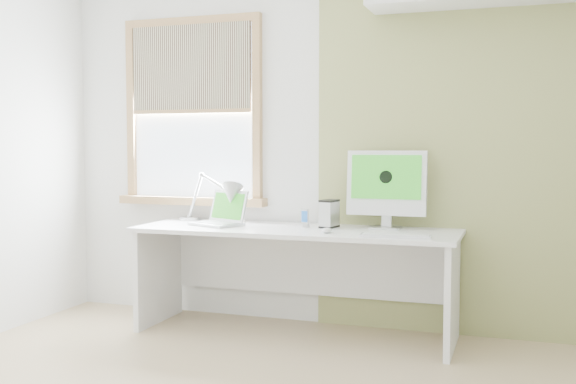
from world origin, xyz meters
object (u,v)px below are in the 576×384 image
at_px(desk_lamp, 223,197).
at_px(laptop, 221,216).
at_px(desk, 298,256).
at_px(external_drive, 329,214).
at_px(imac, 387,185).

relative_size(desk_lamp, laptop, 1.43).
bearing_deg(desk, external_drive, 16.04).
distance_m(laptop, external_drive, 0.77).
height_order(laptop, imac, imac).
relative_size(external_drive, imac, 0.36).
bearing_deg(desk_lamp, external_drive, 0.74).
relative_size(desk_lamp, external_drive, 3.18).
bearing_deg(imac, desk_lamp, -175.58).
distance_m(desk_lamp, laptop, 0.15).
bearing_deg(desk_lamp, imac, 4.42).
xyz_separation_m(desk_lamp, imac, (1.17, 0.09, 0.10)).
xyz_separation_m(desk_lamp, laptop, (0.02, -0.08, -0.13)).
xyz_separation_m(desk, imac, (0.59, 0.14, 0.49)).
bearing_deg(desk, laptop, -176.94).
bearing_deg(laptop, desk_lamp, 104.47).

